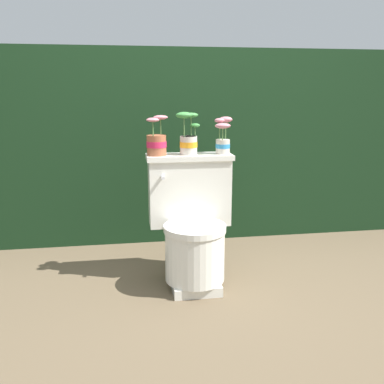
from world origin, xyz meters
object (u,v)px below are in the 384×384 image
(potted_plant_left, at_px, (156,141))
(toilet, at_px, (192,225))
(potted_plant_midleft, at_px, (188,138))
(potted_plant_middle, at_px, (223,138))

(potted_plant_left, bearing_deg, toilet, -29.49)
(toilet, xyz_separation_m, potted_plant_midleft, (-0.01, 0.11, 0.50))
(potted_plant_left, relative_size, potted_plant_middle, 1.05)
(potted_plant_midleft, height_order, potted_plant_middle, potted_plant_midleft)
(potted_plant_middle, bearing_deg, potted_plant_midleft, -179.83)
(toilet, relative_size, potted_plant_middle, 3.47)
(toilet, distance_m, potted_plant_midleft, 0.51)
(potted_plant_midleft, xyz_separation_m, potted_plant_middle, (0.21, 0.00, -0.00))
(potted_plant_left, height_order, potted_plant_middle, potted_plant_left)
(potted_plant_left, relative_size, potted_plant_midleft, 0.92)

